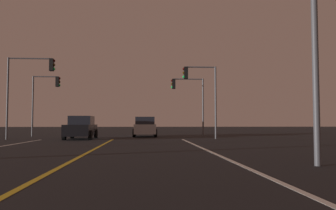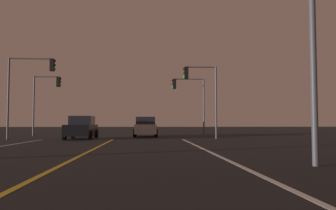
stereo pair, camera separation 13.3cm
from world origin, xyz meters
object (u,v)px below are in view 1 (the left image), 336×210
at_px(traffic_light_near_left, 30,79).
at_px(traffic_light_far_left, 46,92).
at_px(car_oncoming, 81,128).
at_px(traffic_light_far_right, 188,93).
at_px(car_ahead_far, 145,127).
at_px(traffic_light_near_right, 200,85).

bearing_deg(traffic_light_near_left, traffic_light_far_left, 94.43).
bearing_deg(car_oncoming, traffic_light_far_right, 120.44).
distance_m(car_oncoming, traffic_light_far_right, 10.41).
bearing_deg(traffic_light_far_right, traffic_light_near_left, 24.28).
height_order(car_ahead_far, traffic_light_near_left, traffic_light_near_left).
height_order(car_oncoming, traffic_light_far_right, traffic_light_far_right).
distance_m(traffic_light_far_right, traffic_light_far_left, 12.62).
distance_m(traffic_light_near_right, traffic_light_far_right, 5.51).
height_order(car_ahead_far, traffic_light_far_left, traffic_light_far_left).
xyz_separation_m(traffic_light_near_right, traffic_light_far_right, (-0.25, 5.50, -0.11)).
bearing_deg(traffic_light_far_right, traffic_light_near_right, 92.60).
distance_m(car_oncoming, traffic_light_near_right, 9.39).
relative_size(traffic_light_far_right, traffic_light_far_left, 0.98).
bearing_deg(traffic_light_far_left, traffic_light_near_left, -85.57).
distance_m(traffic_light_near_left, traffic_light_far_left, 5.53).
relative_size(car_oncoming, traffic_light_near_left, 0.73).
distance_m(car_ahead_far, traffic_light_far_left, 9.35).
xyz_separation_m(car_ahead_far, traffic_light_near_left, (-8.33, -4.44, 3.56)).
height_order(car_oncoming, traffic_light_far_left, traffic_light_far_left).
height_order(car_ahead_far, traffic_light_far_right, traffic_light_far_right).
xyz_separation_m(car_ahead_far, traffic_light_near_right, (4.11, -4.44, 3.18)).
relative_size(car_ahead_far, traffic_light_far_right, 0.82).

